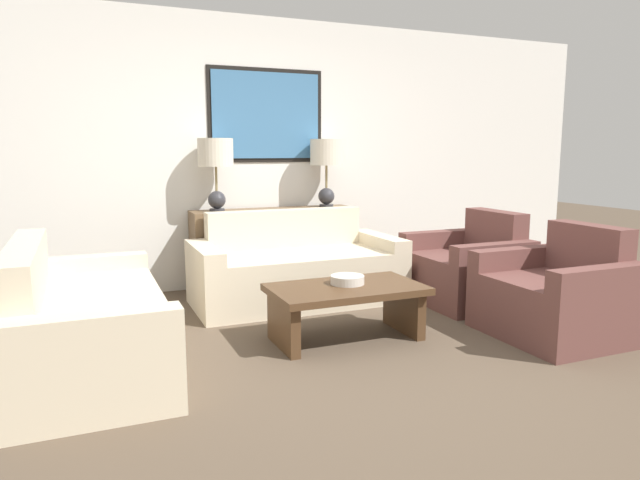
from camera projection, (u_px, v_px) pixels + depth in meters
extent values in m
plane|color=brown|center=(379.00, 359.00, 3.76)|extent=(20.00, 20.00, 0.00)
cube|color=silver|center=(265.00, 154.00, 5.78)|extent=(7.79, 0.10, 2.65)
cube|color=black|center=(266.00, 116.00, 5.67)|extent=(1.18, 0.01, 0.92)
cube|color=teal|center=(266.00, 116.00, 5.66)|extent=(1.10, 0.02, 0.84)
cube|color=brown|center=(274.00, 248.00, 5.69)|extent=(1.62, 0.36, 0.79)
cylinder|color=#333338|center=(217.00, 210.00, 5.41)|extent=(0.14, 0.14, 0.02)
sphere|color=#333338|center=(217.00, 200.00, 5.39)|extent=(0.17, 0.17, 0.17)
cylinder|color=#8C7A51|center=(216.00, 179.00, 5.36)|extent=(0.02, 0.02, 0.23)
cylinder|color=beige|center=(215.00, 152.00, 5.32)|extent=(0.33, 0.33, 0.26)
cylinder|color=#333338|center=(326.00, 205.00, 5.84)|extent=(0.14, 0.14, 0.02)
sphere|color=#333338|center=(326.00, 196.00, 5.82)|extent=(0.17, 0.17, 0.17)
cylinder|color=#8C7A51|center=(326.00, 177.00, 5.79)|extent=(0.02, 0.02, 0.23)
cylinder|color=beige|center=(326.00, 152.00, 5.75)|extent=(0.33, 0.33, 0.26)
cube|color=beige|center=(301.00, 280.00, 5.03)|extent=(1.48, 0.69, 0.46)
cube|color=beige|center=(285.00, 252.00, 5.40)|extent=(1.48, 0.18, 0.81)
cube|color=beige|center=(205.00, 280.00, 4.79)|extent=(0.18, 0.87, 0.57)
cube|color=beige|center=(379.00, 264.00, 5.42)|extent=(0.18, 0.87, 0.57)
cube|color=beige|center=(107.00, 330.00, 3.62)|extent=(0.69, 1.48, 0.46)
cube|color=beige|center=(28.00, 311.00, 3.43)|extent=(0.18, 1.48, 0.81)
cube|color=beige|center=(94.00, 369.00, 2.82)|extent=(0.87, 0.18, 0.57)
cube|color=beige|center=(89.00, 293.00, 4.33)|extent=(0.87, 0.18, 0.57)
cube|color=#4C331E|center=(346.00, 289.00, 4.09)|extent=(1.09, 0.63, 0.05)
cube|color=#4C331E|center=(283.00, 324.00, 3.94)|extent=(0.07, 0.51, 0.35)
cube|color=#4C331E|center=(404.00, 309.00, 4.30)|extent=(0.07, 0.51, 0.35)
cylinder|color=beige|center=(348.00, 280.00, 4.14)|extent=(0.25, 0.25, 0.06)
cube|color=brown|center=(456.00, 279.00, 5.10)|extent=(0.65, 0.66, 0.44)
cube|color=brown|center=(494.00, 255.00, 5.23)|extent=(0.18, 0.66, 0.82)
cube|color=brown|center=(439.00, 262.00, 5.49)|extent=(0.83, 0.14, 0.60)
cube|color=brown|center=(494.00, 279.00, 4.76)|extent=(0.83, 0.14, 0.60)
cube|color=brown|center=(543.00, 308.00, 4.15)|extent=(0.65, 0.66, 0.44)
cube|color=brown|center=(587.00, 278.00, 4.28)|extent=(0.18, 0.66, 0.82)
cube|color=brown|center=(514.00, 285.00, 4.54)|extent=(0.83, 0.14, 0.60)
cube|color=brown|center=(598.00, 311.00, 3.81)|extent=(0.83, 0.14, 0.60)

